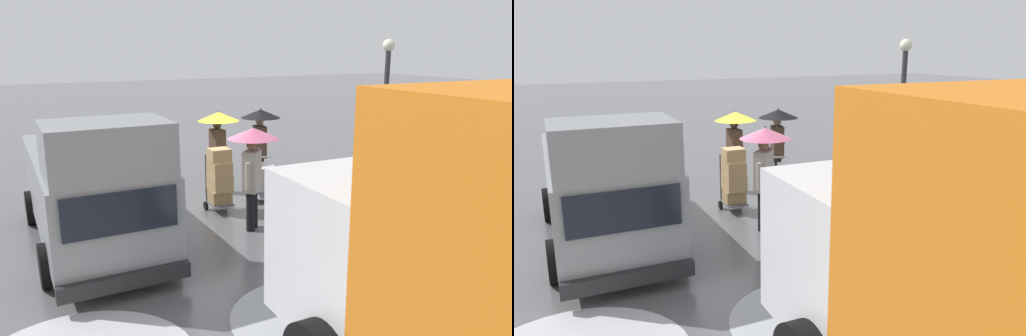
{
  "view_description": "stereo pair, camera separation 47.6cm",
  "coord_description": "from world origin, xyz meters",
  "views": [
    {
      "loc": [
        4.64,
        10.22,
        3.69
      ],
      "look_at": [
        -0.34,
        0.78,
        1.05
      ],
      "focal_mm": 34.53,
      "sensor_mm": 36.0,
      "label": 1
    },
    {
      "loc": [
        4.22,
        10.43,
        3.69
      ],
      "look_at": [
        -0.34,
        0.78,
        1.05
      ],
      "focal_mm": 34.53,
      "sensor_mm": 36.0,
      "label": 2
    }
  ],
  "objects": [
    {
      "name": "pedestrian_black_side",
      "position": [
        -1.42,
        -1.01,
        1.58
      ],
      "size": [
        1.04,
        1.04,
        2.15
      ],
      "color": "black",
      "rests_on": "ground"
    },
    {
      "name": "pedestrian_white_side",
      "position": [
        0.17,
        1.62,
        1.58
      ],
      "size": [
        1.04,
        1.04,
        2.15
      ],
      "color": "black",
      "rests_on": "ground"
    },
    {
      "name": "ground_plane",
      "position": [
        0.0,
        0.0,
        0.0
      ],
      "size": [
        90.0,
        90.0,
        0.0
      ],
      "primitive_type": "plane",
      "color": "#5B5B5E"
    },
    {
      "name": "street_lamp",
      "position": [
        -3.39,
        1.47,
        2.37
      ],
      "size": [
        0.28,
        0.28,
        3.86
      ],
      "color": "#2D2D33",
      "rests_on": "ground"
    },
    {
      "name": "hand_dolly_boxes",
      "position": [
        0.37,
        0.37,
        0.82
      ],
      "size": [
        0.54,
        0.72,
        1.49
      ],
      "color": "#515156",
      "rests_on": "ground"
    },
    {
      "name": "cargo_van_parked_right",
      "position": [
        3.23,
        1.05,
        1.18
      ],
      "size": [
        2.2,
        5.34,
        2.6
      ],
      "color": "gray",
      "rests_on": "ground"
    },
    {
      "name": "pedestrian_pink_side",
      "position": [
        -0.22,
        -1.04,
        1.58
      ],
      "size": [
        1.04,
        1.04,
        2.15
      ],
      "color": "black",
      "rests_on": "ground"
    },
    {
      "name": "slush_patch_under_van",
      "position": [
        1.04,
        5.14,
        0.0
      ],
      "size": [
        2.38,
        2.38,
        0.01
      ],
      "primitive_type": "cylinder",
      "color": "#ADAFB5",
      "rests_on": "ground"
    },
    {
      "name": "shopping_cart_vendor",
      "position": [
        -0.93,
        0.04,
        0.57
      ],
      "size": [
        0.8,
        0.96,
        1.04
      ],
      "color": "#B2B2B7",
      "rests_on": "ground"
    }
  ]
}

